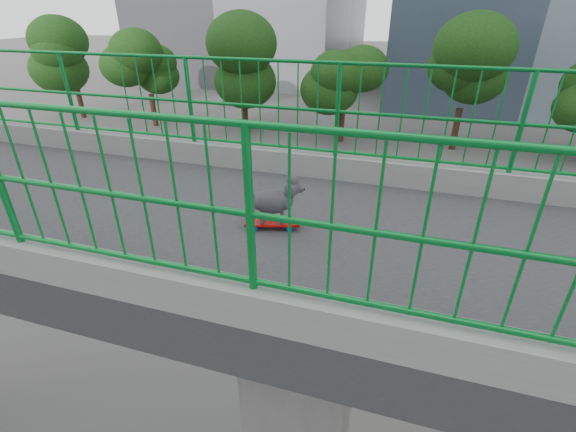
{
  "coord_description": "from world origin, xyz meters",
  "views": [
    {
      "loc": [
        3.35,
        0.85,
        8.95
      ],
      "look_at": [
        -0.26,
        -0.27,
        6.96
      ],
      "focal_mm": 24.65,
      "sensor_mm": 36.0,
      "label": 1
    }
  ],
  "objects_px": {
    "car_0": "(3,243)",
    "car_5": "(420,327)",
    "poodle": "(275,199)",
    "car_2": "(154,190)",
    "car_3": "(122,160)",
    "skateboard": "(272,223)",
    "car_6": "(401,264)",
    "car_1": "(217,233)"
  },
  "relations": [
    {
      "from": "car_0",
      "to": "car_6",
      "type": "bearing_deg",
      "value": 102.01
    },
    {
      "from": "car_3",
      "to": "car_0",
      "type": "bearing_deg",
      "value": -169.16
    },
    {
      "from": "skateboard",
      "to": "car_1",
      "type": "relative_size",
      "value": 0.12
    },
    {
      "from": "car_5",
      "to": "skateboard",
      "type": "bearing_deg",
      "value": -20.49
    },
    {
      "from": "car_3",
      "to": "car_1",
      "type": "bearing_deg",
      "value": -123.83
    },
    {
      "from": "poodle",
      "to": "car_5",
      "type": "distance_m",
      "value": 9.22
    },
    {
      "from": "car_0",
      "to": "skateboard",
      "type": "bearing_deg",
      "value": 65.62
    },
    {
      "from": "poodle",
      "to": "car_2",
      "type": "distance_m",
      "value": 17.91
    },
    {
      "from": "car_0",
      "to": "car_3",
      "type": "xyz_separation_m",
      "value": [
        -9.6,
        -1.84,
        -0.01
      ]
    },
    {
      "from": "car_0",
      "to": "car_3",
      "type": "bearing_deg",
      "value": -169.16
    },
    {
      "from": "poodle",
      "to": "car_6",
      "type": "distance_m",
      "value": 11.5
    },
    {
      "from": "car_0",
      "to": "car_5",
      "type": "height_order",
      "value": "car_5"
    },
    {
      "from": "car_2",
      "to": "car_3",
      "type": "relative_size",
      "value": 0.95
    },
    {
      "from": "car_2",
      "to": "car_6",
      "type": "xyz_separation_m",
      "value": [
        3.2,
        12.52,
        0.05
      ]
    },
    {
      "from": "poodle",
      "to": "car_5",
      "type": "bearing_deg",
      "value": 144.28
    },
    {
      "from": "car_3",
      "to": "skateboard",
      "type": "bearing_deg",
      "value": -135.73
    },
    {
      "from": "skateboard",
      "to": "car_3",
      "type": "height_order",
      "value": "skateboard"
    },
    {
      "from": "car_0",
      "to": "car_1",
      "type": "xyz_separation_m",
      "value": [
        -3.2,
        7.71,
        0.01
      ]
    },
    {
      "from": "poodle",
      "to": "car_1",
      "type": "distance_m",
      "value": 12.77
    },
    {
      "from": "car_6",
      "to": "car_2",
      "type": "bearing_deg",
      "value": -104.34
    },
    {
      "from": "car_0",
      "to": "car_5",
      "type": "distance_m",
      "value": 15.76
    },
    {
      "from": "car_3",
      "to": "car_5",
      "type": "height_order",
      "value": "car_5"
    },
    {
      "from": "car_5",
      "to": "car_6",
      "type": "relative_size",
      "value": 0.9
    },
    {
      "from": "car_6",
      "to": "car_3",
      "type": "bearing_deg",
      "value": -110.76
    },
    {
      "from": "car_2",
      "to": "poodle",
      "type": "bearing_deg",
      "value": -138.71
    },
    {
      "from": "car_0",
      "to": "car_1",
      "type": "height_order",
      "value": "car_1"
    },
    {
      "from": "poodle",
      "to": "car_5",
      "type": "xyz_separation_m",
      "value": [
        -6.1,
        2.25,
        -6.54
      ]
    },
    {
      "from": "car_0",
      "to": "car_5",
      "type": "xyz_separation_m",
      "value": [
        0.0,
        15.76,
        0.02
      ]
    },
    {
      "from": "car_0",
      "to": "car_2",
      "type": "bearing_deg",
      "value": 158.46
    },
    {
      "from": "poodle",
      "to": "car_3",
      "type": "relative_size",
      "value": 0.1
    },
    {
      "from": "skateboard",
      "to": "car_0",
      "type": "bearing_deg",
      "value": -129.82
    },
    {
      "from": "car_2",
      "to": "car_3",
      "type": "xyz_separation_m",
      "value": [
        -3.2,
        -4.36,
        0.07
      ]
    },
    {
      "from": "skateboard",
      "to": "poodle",
      "type": "bearing_deg",
      "value": 90.0
    },
    {
      "from": "poodle",
      "to": "car_5",
      "type": "height_order",
      "value": "poodle"
    },
    {
      "from": "car_0",
      "to": "car_1",
      "type": "relative_size",
      "value": 0.95
    },
    {
      "from": "poodle",
      "to": "car_3",
      "type": "height_order",
      "value": "poodle"
    },
    {
      "from": "poodle",
      "to": "car_1",
      "type": "bearing_deg",
      "value": -163.53
    },
    {
      "from": "poodle",
      "to": "car_5",
      "type": "relative_size",
      "value": 0.11
    },
    {
      "from": "poodle",
      "to": "car_1",
      "type": "height_order",
      "value": "poodle"
    },
    {
      "from": "car_1",
      "to": "car_5",
      "type": "bearing_deg",
      "value": 68.31
    },
    {
      "from": "car_1",
      "to": "car_2",
      "type": "bearing_deg",
      "value": -121.67
    },
    {
      "from": "car_1",
      "to": "car_3",
      "type": "xyz_separation_m",
      "value": [
        -6.4,
        -9.55,
        -0.02
      ]
    }
  ]
}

